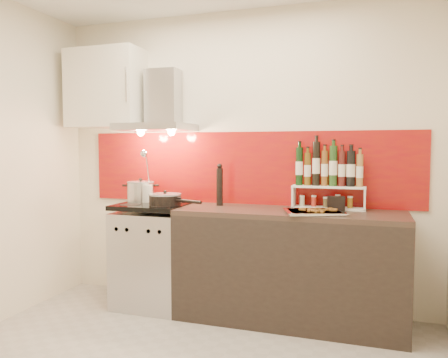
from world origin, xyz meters
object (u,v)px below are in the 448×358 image
(counter, at_px, (289,266))
(stock_pot, at_px, (141,191))
(range_stove, at_px, (154,256))
(pepper_mill, at_px, (220,185))
(baking_tray, at_px, (314,212))
(saute_pan, at_px, (166,199))

(counter, height_order, stock_pot, stock_pot)
(range_stove, bearing_deg, counter, 0.23)
(stock_pot, xyz_separation_m, pepper_mill, (0.77, -0.00, 0.08))
(range_stove, xyz_separation_m, pepper_mill, (0.58, 0.11, 0.63))
(stock_pot, bearing_deg, counter, -4.58)
(counter, relative_size, baking_tray, 3.49)
(pepper_mill, bearing_deg, range_stove, -168.94)
(pepper_mill, xyz_separation_m, baking_tray, (0.83, -0.22, -0.16))
(counter, xyz_separation_m, saute_pan, (-1.05, -0.08, 0.51))
(counter, bearing_deg, saute_pan, -175.38)
(saute_pan, relative_size, pepper_mill, 1.43)
(stock_pot, height_order, pepper_mill, pepper_mill)
(stock_pot, bearing_deg, pepper_mill, -0.29)
(range_stove, relative_size, saute_pan, 1.75)
(stock_pot, height_order, baking_tray, stock_pot)
(range_stove, xyz_separation_m, baking_tray, (1.41, -0.11, 0.47))
(stock_pot, bearing_deg, saute_pan, -29.44)
(counter, distance_m, baking_tray, 0.52)
(range_stove, distance_m, saute_pan, 0.55)
(saute_pan, xyz_separation_m, pepper_mill, (0.42, 0.19, 0.12))
(stock_pot, xyz_separation_m, saute_pan, (0.35, -0.20, -0.04))
(stock_pot, height_order, saute_pan, stock_pot)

